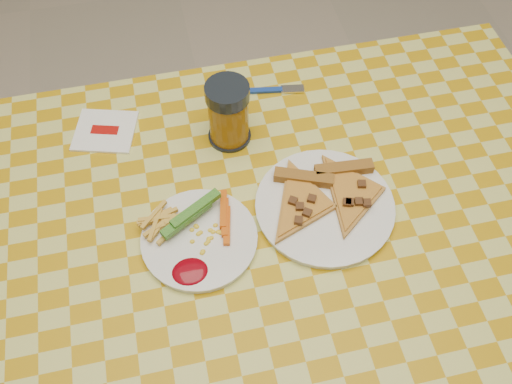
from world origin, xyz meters
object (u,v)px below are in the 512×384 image
Objects in this scene: plate_left at (200,240)px; drink_glass at (228,114)px; table at (269,249)px; plate_right at (325,207)px.

drink_glass reaches higher than plate_left.
table is 5.09× the size of plate_right.
plate_right is 1.80× the size of drink_glass.
plate_right is (0.24, 0.02, 0.00)m from plate_left.
table is 0.15m from plate_left.
drink_glass is (-0.03, 0.23, 0.14)m from table.
plate_right is 0.26m from drink_glass.
plate_left is at bearing -113.54° from drink_glass.
plate_right is at bearing 11.20° from table.
plate_left is (-0.13, 0.00, 0.08)m from table.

